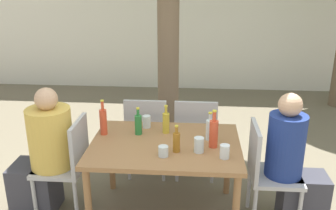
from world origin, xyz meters
name	(u,v)px	position (x,y,z in m)	size (l,w,h in m)	color
cafe_building_wall	(184,16)	(0.00, 4.21, 1.40)	(10.00, 0.08, 2.80)	white
dining_table_front	(165,151)	(0.00, 0.00, 0.66)	(1.31, 0.97, 0.75)	#996B42
patio_chair_0	(69,161)	(-0.89, 0.00, 0.53)	(0.44, 0.44, 0.93)	#B2B2B7
patio_chair_1	(266,168)	(0.89, 0.00, 0.53)	(0.44, 0.44, 0.93)	#B2B2B7
patio_chair_2	(147,132)	(-0.26, 0.72, 0.53)	(0.44, 0.44, 0.93)	#B2B2B7
patio_chair_3	(195,133)	(0.26, 0.72, 0.53)	(0.44, 0.44, 0.93)	#B2B2B7
person_seated_0	(44,157)	(-1.12, 0.00, 0.56)	(0.60, 0.39, 1.23)	#383842
person_seated_1	(294,168)	(1.13, 0.00, 0.55)	(0.56, 0.32, 1.23)	#383842
soda_bottle_0	(103,121)	(-0.58, 0.15, 0.88)	(0.07, 0.07, 0.33)	#DB4C2D
amber_bottle_1	(176,142)	(0.11, -0.16, 0.84)	(0.06, 0.06, 0.24)	#9E661E
oil_cruet_2	(166,122)	(-0.01, 0.23, 0.85)	(0.06, 0.06, 0.27)	gold
water_bottle_3	(210,129)	(0.39, 0.10, 0.85)	(0.07, 0.07, 0.26)	silver
soda_bottle_4	(214,133)	(0.42, -0.04, 0.88)	(0.08, 0.08, 0.33)	#DB4C2D
green_bottle_5	(138,124)	(-0.26, 0.18, 0.85)	(0.07, 0.07, 0.26)	#287A38
drinking_glass_0	(199,145)	(0.29, -0.15, 0.81)	(0.08, 0.08, 0.13)	silver
drinking_glass_1	(225,152)	(0.50, -0.24, 0.80)	(0.08, 0.08, 0.11)	white
drinking_glass_2	(147,122)	(-0.21, 0.34, 0.80)	(0.08, 0.08, 0.12)	silver
drinking_glass_3	(163,151)	(0.01, -0.25, 0.79)	(0.08, 0.08, 0.09)	silver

